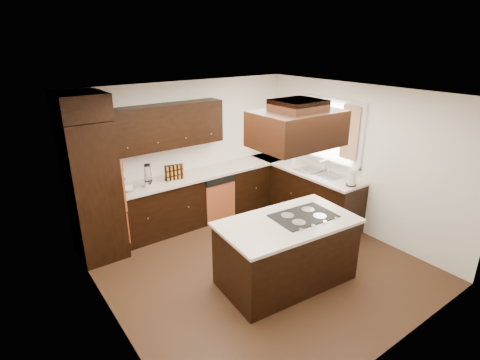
{
  "coord_description": "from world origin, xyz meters",
  "views": [
    {
      "loc": [
        -3.03,
        -3.69,
        3.16
      ],
      "look_at": [
        0.1,
        0.6,
        1.15
      ],
      "focal_mm": 28.0,
      "sensor_mm": 36.0,
      "label": 1
    }
  ],
  "objects_px": {
    "range_hood": "(297,128)",
    "island": "(286,253)",
    "oven_column": "(93,191)",
    "spice_rack": "(174,172)"
  },
  "relations": [
    {
      "from": "island",
      "to": "spice_rack",
      "type": "relative_size",
      "value": 5.7
    },
    {
      "from": "oven_column",
      "to": "spice_rack",
      "type": "relative_size",
      "value": 6.86
    },
    {
      "from": "oven_column",
      "to": "range_hood",
      "type": "distance_m",
      "value": 3.13
    },
    {
      "from": "range_hood",
      "to": "spice_rack",
      "type": "distance_m",
      "value": 2.62
    },
    {
      "from": "oven_column",
      "to": "range_hood",
      "type": "height_order",
      "value": "range_hood"
    },
    {
      "from": "range_hood",
      "to": "island",
      "type": "bearing_deg",
      "value": 128.98
    },
    {
      "from": "range_hood",
      "to": "spice_rack",
      "type": "relative_size",
      "value": 3.4
    },
    {
      "from": "range_hood",
      "to": "oven_column",
      "type": "bearing_deg",
      "value": 129.74
    },
    {
      "from": "oven_column",
      "to": "island",
      "type": "distance_m",
      "value": 2.95
    },
    {
      "from": "oven_column",
      "to": "range_hood",
      "type": "relative_size",
      "value": 2.02
    }
  ]
}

